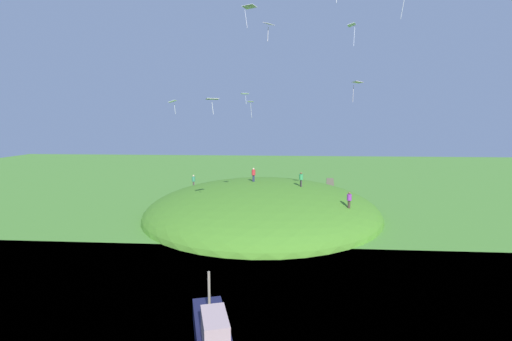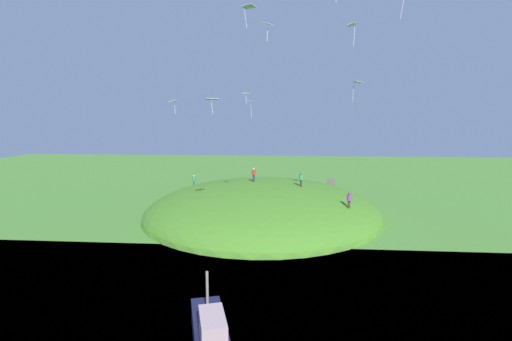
# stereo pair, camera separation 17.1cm
# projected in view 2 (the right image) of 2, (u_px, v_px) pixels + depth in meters

# --- Properties ---
(ground_plane) EXTENTS (160.00, 160.00, 0.00)m
(ground_plane) POSITION_uv_depth(u_px,v_px,m) (245.00, 234.00, 35.72)
(ground_plane) COLOR #518D33
(grass_hill) EXTENTS (30.87, 27.85, 7.16)m
(grass_hill) POSITION_uv_depth(u_px,v_px,m) (262.00, 212.00, 44.18)
(grass_hill) COLOR #4A8726
(grass_hill) RESTS_ON ground_plane
(dirt_path) EXTENTS (17.85, 3.48, 0.04)m
(dirt_path) POSITION_uv_depth(u_px,v_px,m) (331.00, 186.00, 61.17)
(dirt_path) COLOR #6E6445
(dirt_path) RESTS_ON ground_plane
(boat_on_lake) EXTENTS (6.67, 3.37, 3.49)m
(boat_on_lake) POSITION_uv_depth(u_px,v_px,m) (211.00, 340.00, 16.90)
(boat_on_lake) COLOR #1A1B3D
(boat_on_lake) RESTS_ON lake_water
(person_near_shore) EXTENTS (0.54, 0.54, 1.70)m
(person_near_shore) POSITION_uv_depth(u_px,v_px,m) (254.00, 173.00, 44.64)
(person_near_shore) COLOR #242945
(person_near_shore) RESTS_ON grass_hill
(person_watching_kites) EXTENTS (0.64, 0.64, 1.65)m
(person_watching_kites) POSITION_uv_depth(u_px,v_px,m) (349.00, 198.00, 36.59)
(person_watching_kites) COLOR #403329
(person_watching_kites) RESTS_ON grass_hill
(person_on_hilltop) EXTENTS (0.60, 0.60, 1.70)m
(person_on_hilltop) POSITION_uv_depth(u_px,v_px,m) (301.00, 178.00, 42.22)
(person_on_hilltop) COLOR #373132
(person_on_hilltop) RESTS_ON grass_hill
(person_with_child) EXTENTS (0.66, 0.66, 1.79)m
(person_with_child) POSITION_uv_depth(u_px,v_px,m) (194.00, 179.00, 52.71)
(person_with_child) COLOR brown
(person_with_child) RESTS_ON grass_hill
(kite_0) EXTENTS (1.11, 0.80, 1.41)m
(kite_0) POSITION_uv_depth(u_px,v_px,m) (173.00, 102.00, 36.72)
(kite_0) COLOR white
(kite_1) EXTENTS (1.12, 0.89, 1.75)m
(kite_1) POSITION_uv_depth(u_px,v_px,m) (357.00, 83.00, 31.68)
(kite_1) COLOR silver
(kite_2) EXTENTS (1.10, 0.92, 2.02)m
(kite_2) POSITION_uv_depth(u_px,v_px,m) (352.00, 26.00, 32.57)
(kite_2) COLOR white
(kite_4) EXTENTS (0.92, 0.87, 1.26)m
(kite_4) POSITION_uv_depth(u_px,v_px,m) (268.00, 25.00, 25.34)
(kite_4) COLOR white
(kite_5) EXTENTS (0.83, 1.02, 1.22)m
(kite_5) POSITION_uv_depth(u_px,v_px,m) (245.00, 94.00, 41.27)
(kite_5) COLOR silver
(kite_6) EXTENTS (1.14, 1.26, 1.73)m
(kite_6) POSITION_uv_depth(u_px,v_px,m) (249.00, 7.00, 28.74)
(kite_6) COLOR white
(kite_7) EXTENTS (0.55, 0.70, 1.76)m
(kite_7) POSITION_uv_depth(u_px,v_px,m) (251.00, 103.00, 38.27)
(kite_7) COLOR silver
(kite_10) EXTENTS (1.00, 1.17, 1.24)m
(kite_10) POSITION_uv_depth(u_px,v_px,m) (212.00, 99.00, 28.28)
(kite_10) COLOR white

